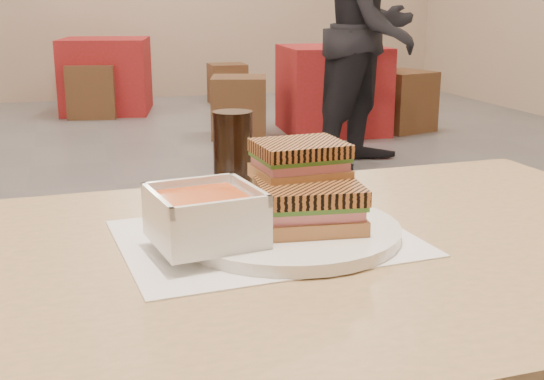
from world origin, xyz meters
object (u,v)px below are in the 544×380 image
object	(u,v)px
plate	(289,231)
panini_lower	(309,206)
bg_table_1	(332,89)
bg_chair_2r	(227,84)
cola_glass	(233,154)
bg_chair_1r	(401,101)
bg_chair_2l	(93,91)
bg_chair_1l	(239,107)
bg_table_2	(107,75)
soup_bowl	(205,218)
patron_b	(375,29)
main_table	(271,333)

from	to	relation	value
plate	panini_lower	distance (m)	0.05
panini_lower	bg_table_1	distance (m)	4.86
bg_chair_2r	cola_glass	bearing A→B (deg)	-102.56
bg_chair_1r	bg_chair_2l	xyz separation A→B (m)	(-2.41, 1.43, -0.00)
cola_glass	bg_chair_1l	size ratio (longest dim) A/B	0.26
bg_chair_2l	bg_table_2	bearing A→B (deg)	61.13
bg_table_1	bg_table_2	size ratio (longest dim) A/B	0.91
soup_bowl	bg_chair_2l	distance (m)	5.86
panini_lower	bg_table_1	bearing A→B (deg)	68.52
bg_chair_2r	patron_b	world-z (taller)	patron_b
plate	main_table	bearing A→B (deg)	-133.26
cola_glass	patron_b	size ratio (longest dim) A/B	0.08
main_table	bg_chair_2r	bearing A→B (deg)	77.82
main_table	cola_glass	size ratio (longest dim) A/B	9.14
patron_b	bg_table_1	bearing A→B (deg)	81.73
plate	bg_chair_1l	size ratio (longest dim) A/B	0.56
bg_chair_1l	patron_b	distance (m)	1.46
bg_chair_2r	bg_chair_1r	bearing A→B (deg)	-61.27
panini_lower	bg_chair_1l	world-z (taller)	panini_lower
bg_chair_2l	patron_b	xyz separation A→B (m)	(1.67, -2.48, 0.63)
soup_bowl	panini_lower	xyz separation A→B (m)	(0.14, 0.01, 0.00)
cola_glass	bg_chair_1r	world-z (taller)	cola_glass
bg_table_2	patron_b	bearing A→B (deg)	-60.95
soup_bowl	bg_table_2	size ratio (longest dim) A/B	0.15
main_table	bg_chair_2r	world-z (taller)	main_table
bg_table_2	bg_chair_1l	size ratio (longest dim) A/B	1.79
main_table	bg_chair_2l	world-z (taller)	main_table
plate	bg_table_2	bearing A→B (deg)	89.04
bg_chair_2l	patron_b	distance (m)	3.06
panini_lower	patron_b	bearing A→B (deg)	64.35
bg_table_2	bg_chair_2l	size ratio (longest dim) A/B	1.87
cola_glass	bg_table_1	distance (m)	4.66
panini_lower	bg_table_1	size ratio (longest dim) A/B	0.17
cola_glass	patron_b	bearing A→B (deg)	61.99
panini_lower	bg_table_1	world-z (taller)	panini_lower
plate	bg_chair_2l	bearing A→B (deg)	90.42
plate	panini_lower	xyz separation A→B (m)	(0.02, -0.01, 0.04)
main_table	plate	xyz separation A→B (m)	(0.04, 0.04, 0.12)
panini_lower	bg_chair_2l	world-z (taller)	panini_lower
soup_bowl	bg_chair_1l	size ratio (longest dim) A/B	0.27
panini_lower	cola_glass	size ratio (longest dim) A/B	1.06
panini_lower	bg_chair_1l	bearing A→B (deg)	77.53
cola_glass	bg_chair_1r	size ratio (longest dim) A/B	0.25
bg_chair_1l	bg_chair_2l	world-z (taller)	bg_chair_2l
plate	bg_table_1	distance (m)	4.85
patron_b	bg_chair_1l	bearing A→B (deg)	117.65
panini_lower	patron_b	size ratio (longest dim) A/B	0.08
bg_table_1	bg_table_2	distance (m)	2.32
bg_chair_1r	main_table	bearing A→B (deg)	-118.51
bg_chair_1l	plate	bearing A→B (deg)	-102.78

